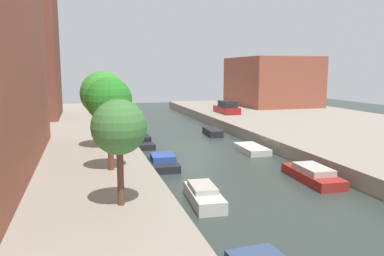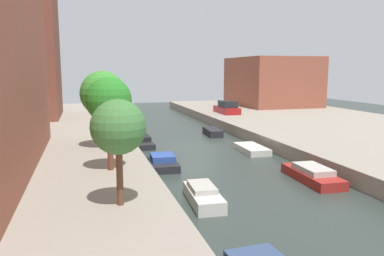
{
  "view_description": "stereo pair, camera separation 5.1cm",
  "coord_description": "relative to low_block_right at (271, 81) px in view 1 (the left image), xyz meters",
  "views": [
    {
      "loc": [
        -8.41,
        -29.3,
        6.17
      ],
      "look_at": [
        0.71,
        3.1,
        1.02
      ],
      "focal_mm": 35.92,
      "sensor_mm": 36.0,
      "label": 1
    },
    {
      "loc": [
        -8.37,
        -29.31,
        6.17
      ],
      "look_at": [
        0.71,
        3.1,
        1.02
      ],
      "focal_mm": 35.92,
      "sensor_mm": 36.0,
      "label": 2
    }
  ],
  "objects": [
    {
      "name": "moored_boat_right_2",
      "position": [
        -14.38,
        -25.05,
        -4.22
      ],
      "size": [
        1.72,
        3.61,
        0.46
      ],
      "color": "beige",
      "rests_on": "ground_plane"
    },
    {
      "name": "street_tree_0",
      "position": [
        -25.2,
        -36.74,
        -0.44
      ],
      "size": [
        2.1,
        2.1,
        4.09
      ],
      "color": "brown",
      "rests_on": "quay_left"
    },
    {
      "name": "moored_boat_left_1",
      "position": [
        -21.23,
        -34.75,
        -4.09
      ],
      "size": [
        1.51,
        3.58,
        0.83
      ],
      "color": "beige",
      "rests_on": "ground_plane"
    },
    {
      "name": "moored_boat_left_4",
      "position": [
        -21.62,
        -12.28,
        -4.12
      ],
      "size": [
        1.65,
        4.35,
        0.77
      ],
      "color": "#195638",
      "rests_on": "ground_plane"
    },
    {
      "name": "quay_right",
      "position": [
        -3.0,
        -21.85,
        -3.95
      ],
      "size": [
        20.0,
        64.0,
        1.0
      ],
      "primitive_type": "cube",
      "color": "gray",
      "rests_on": "ground_plane"
    },
    {
      "name": "street_tree_2",
      "position": [
        -25.2,
        -25.15,
        0.13
      ],
      "size": [
        2.98,
        2.98,
        5.08
      ],
      "color": "brown",
      "rests_on": "quay_left"
    },
    {
      "name": "parked_car",
      "position": [
        -10.06,
        -8.44,
        -2.83
      ],
      "size": [
        1.83,
        4.65,
        1.5
      ],
      "color": "maroon",
      "rests_on": "quay_right"
    },
    {
      "name": "moored_boat_right_1",
      "position": [
        -14.29,
        -32.96,
        -4.09
      ],
      "size": [
        1.78,
        4.51,
        0.85
      ],
      "color": "maroon",
      "rests_on": "ground_plane"
    },
    {
      "name": "moored_boat_left_3",
      "position": [
        -21.98,
        -20.32,
        -4.11
      ],
      "size": [
        1.47,
        4.32,
        0.82
      ],
      "color": "#232328",
      "rests_on": "ground_plane"
    },
    {
      "name": "street_tree_1",
      "position": [
        -25.2,
        -31.32,
        0.14
      ],
      "size": [
        2.34,
        2.34,
        4.8
      ],
      "color": "brown",
      "rests_on": "quay_left"
    },
    {
      "name": "low_block_right",
      "position": [
        0.0,
        0.0,
        0.0
      ],
      "size": [
        10.0,
        12.81,
        6.9
      ],
      "primitive_type": "cube",
      "color": "brown",
      "rests_on": "quay_right"
    },
    {
      "name": "ground_plane",
      "position": [
        -18.0,
        -21.85,
        -4.45
      ],
      "size": [
        84.0,
        84.0,
        0.0
      ],
      "primitive_type": "plane",
      "color": "#2D3833"
    },
    {
      "name": "moored_boat_right_3",
      "position": [
        -14.81,
        -17.12,
        -4.14
      ],
      "size": [
        1.46,
        3.39,
        0.61
      ],
      "color": "#232328",
      "rests_on": "ground_plane"
    },
    {
      "name": "moored_boat_left_2",
      "position": [
        -21.75,
        -27.88,
        -4.1
      ],
      "size": [
        1.88,
        3.25,
        0.84
      ],
      "color": "#232328",
      "rests_on": "ground_plane"
    }
  ]
}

